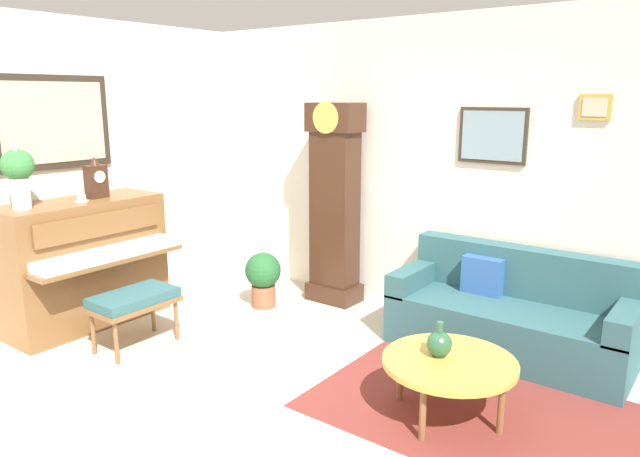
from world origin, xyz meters
TOP-DOWN VIEW (x-y plane):
  - ground_plane at (0.00, 0.00)m, footprint 6.40×6.00m
  - wall_left at (-2.60, 0.00)m, footprint 0.13×4.90m
  - wall_back at (0.01, 2.40)m, footprint 5.30×0.13m
  - area_rug at (1.27, 0.88)m, footprint 2.10×1.50m
  - piano at (-2.23, 0.20)m, footprint 0.87×1.44m
  - piano_bench at (-1.42, 0.14)m, footprint 0.42×0.70m
  - grandfather_clock at (-0.74, 2.09)m, footprint 0.52×0.34m
  - couch at (1.15, 1.96)m, footprint 1.90×0.80m
  - coffee_table at (1.18, 0.70)m, footprint 0.88×0.88m
  - mantel_clock at (-2.23, 0.39)m, footprint 0.13×0.18m
  - flower_vase at (-2.23, -0.31)m, footprint 0.26×0.26m
  - teacup at (-2.16, 0.19)m, footprint 0.12×0.12m
  - green_jug at (1.10, 0.70)m, footprint 0.17×0.17m
  - potted_plant at (-1.21, 1.51)m, footprint 0.36×0.36m

SIDE VIEW (x-z plane):
  - ground_plane at x=0.00m, z-range -0.10..0.00m
  - area_rug at x=1.27m, z-range 0.00..0.01m
  - couch at x=1.15m, z-range -0.11..0.73m
  - potted_plant at x=-1.21m, z-range 0.04..0.60m
  - coffee_table at x=1.18m, z-range 0.17..0.58m
  - piano_bench at x=-1.42m, z-range 0.17..0.65m
  - green_jug at x=1.10m, z-range 0.37..0.61m
  - piano at x=-2.23m, z-range 0.01..1.17m
  - grandfather_clock at x=-0.74m, z-range -0.05..1.98m
  - teacup at x=-2.16m, z-range 1.16..1.22m
  - mantel_clock at x=-2.23m, z-range 1.15..1.53m
  - wall_back at x=0.01m, z-range 0.00..2.80m
  - wall_left at x=-2.60m, z-range 0.01..2.81m
  - flower_vase at x=-2.23m, z-range 1.19..1.77m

